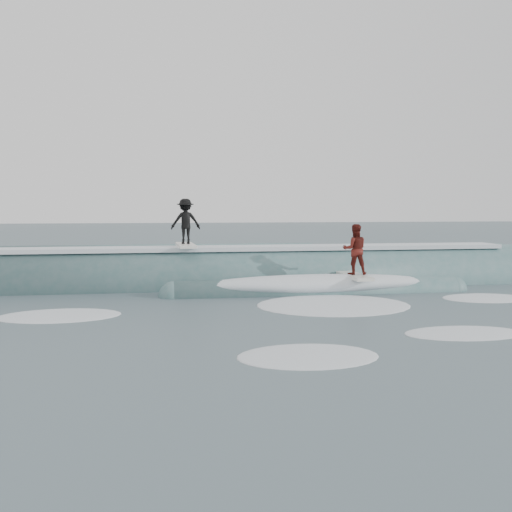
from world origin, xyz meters
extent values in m
plane|color=#3A4D55|center=(0.00, 0.00, 0.00)|extent=(160.00, 160.00, 0.00)
cylinder|color=#3D6667|center=(0.00, 4.59, 0.00)|extent=(21.54, 2.44, 2.44)
cylinder|color=#3D6667|center=(1.80, 2.39, 0.00)|extent=(9.00, 0.96, 0.96)
sphere|color=#3D6667|center=(-2.70, 2.39, 0.00)|extent=(0.96, 0.96, 0.96)
sphere|color=#3D6667|center=(6.30, 2.39, 0.00)|extent=(0.96, 0.96, 0.96)
cube|color=white|center=(0.00, 4.59, 1.29)|extent=(18.00, 1.30, 0.14)
ellipsoid|color=white|center=(1.80, 2.39, 0.30)|extent=(7.60, 1.30, 0.60)
cube|color=white|center=(-2.26, 4.59, 1.41)|extent=(0.67, 2.03, 0.10)
imported|color=black|center=(-2.26, 4.59, 2.23)|extent=(1.03, 0.64, 1.53)
cube|color=silver|center=(2.98, 2.39, 0.53)|extent=(0.61, 2.02, 0.10)
imported|color=#52140F|center=(2.98, 2.39, 1.38)|extent=(0.85, 0.70, 1.59)
ellipsoid|color=white|center=(3.42, -3.60, 0.00)|extent=(2.69, 1.83, 0.10)
ellipsoid|color=white|center=(-5.58, -0.19, 0.00)|extent=(2.54, 1.73, 0.10)
ellipsoid|color=white|center=(1.65, 0.26, 0.00)|extent=(4.24, 2.89, 0.10)
ellipsoid|color=white|center=(-0.38, -4.91, 0.00)|extent=(3.02, 2.06, 0.10)
ellipsoid|color=white|center=(6.47, 0.68, 0.00)|extent=(2.76, 1.88, 0.10)
cylinder|color=#3D6667|center=(6.88, 18.00, 0.00)|extent=(22.00, 0.80, 0.80)
cylinder|color=#3D6667|center=(-4.37, 22.00, 0.00)|extent=(22.00, 0.60, 0.60)
camera|label=1|loc=(-2.90, -14.85, 2.73)|focal=40.00mm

